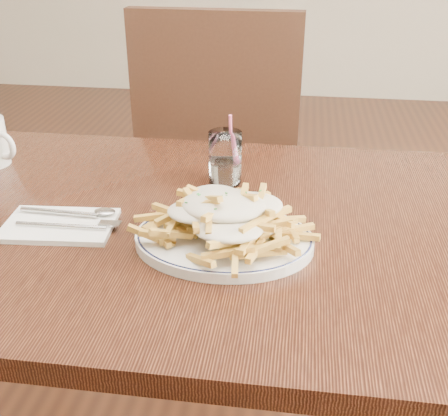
% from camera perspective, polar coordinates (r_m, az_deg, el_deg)
% --- Properties ---
extents(table, '(1.20, 0.80, 0.75)m').
position_cam_1_polar(table, '(1.07, -2.22, -4.74)').
color(table, black).
rests_on(table, ground).
extents(chair_far, '(0.48, 0.48, 1.03)m').
position_cam_1_polar(chair_far, '(1.78, -0.26, 5.64)').
color(chair_far, black).
rests_on(chair_far, ground).
extents(fries_plate, '(0.34, 0.30, 0.02)m').
position_cam_1_polar(fries_plate, '(0.94, -0.00, -3.21)').
color(fries_plate, white).
rests_on(fries_plate, table).
extents(loaded_fries, '(0.29, 0.24, 0.08)m').
position_cam_1_polar(loaded_fries, '(0.92, -0.00, -0.43)').
color(loaded_fries, gold).
rests_on(loaded_fries, fries_plate).
extents(napkin, '(0.20, 0.14, 0.01)m').
position_cam_1_polar(napkin, '(1.04, -16.37, -1.68)').
color(napkin, white).
rests_on(napkin, table).
extents(cutlery, '(0.21, 0.07, 0.01)m').
position_cam_1_polar(cutlery, '(1.04, -16.32, -1.13)').
color(cutlery, silver).
rests_on(cutlery, napkin).
extents(water_glass, '(0.07, 0.07, 0.15)m').
position_cam_1_polar(water_glass, '(1.16, 0.12, 4.79)').
color(water_glass, white).
rests_on(water_glass, table).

